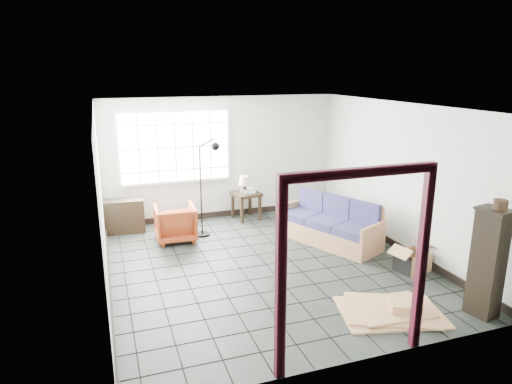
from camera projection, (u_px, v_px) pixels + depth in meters
name	position (u px, v px, depth m)	size (l,w,h in m)	color
ground	(266.00, 265.00, 7.57)	(5.50, 5.50, 0.00)	black
room_shell	(266.00, 165.00, 7.16)	(5.02, 5.52, 2.61)	#A4A9A2
window_panel	(175.00, 147.00, 9.30)	(2.32, 0.08, 1.52)	silver
doorway_trim	(357.00, 244.00, 4.75)	(1.80, 0.08, 2.20)	#380C18
futon_sofa	(331.00, 226.00, 8.49)	(1.48, 2.08, 0.86)	olive
armchair	(175.00, 221.00, 8.57)	(0.73, 0.68, 0.75)	#8D3914
side_table	(246.00, 197.00, 9.77)	(0.63, 0.63, 0.59)	black
table_lamp	(244.00, 181.00, 9.59)	(0.29, 0.29, 0.38)	black
projector	(248.00, 190.00, 9.72)	(0.27, 0.21, 0.09)	silver
floor_lamp	(208.00, 185.00, 8.67)	(0.54, 0.33, 1.91)	black
console_shelf	(122.00, 216.00, 9.00)	(0.88, 0.39, 0.66)	black
tall_shelf	(488.00, 262.00, 5.86)	(0.38, 0.45, 1.47)	black
pot	(500.00, 205.00, 5.61)	(0.20, 0.20, 0.13)	black
open_box	(412.00, 261.00, 7.33)	(0.84, 0.53, 0.44)	#A16E4D
cardboard_pile	(392.00, 310.00, 6.06)	(1.51, 1.27, 0.19)	#A16E4D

